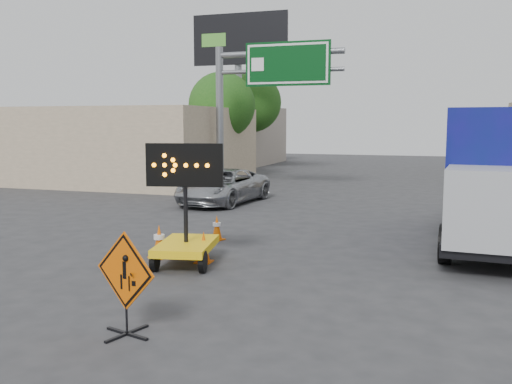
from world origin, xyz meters
The scene contains 14 objects.
ground centered at (0.00, 0.00, 0.00)m, with size 100.00×100.00×0.00m, color #2D2D30.
storefront_left_near centered at (-14.00, 20.00, 2.00)m, with size 14.00×10.00×4.00m, color #C5AD8E.
storefront_left_far centered at (-15.00, 34.00, 2.20)m, with size 12.00×10.00×4.40m, color gray.
highway_gantry centered at (-4.43, 17.96, 5.07)m, with size 6.18×0.38×6.90m.
billboard centered at (-8.35, 25.87, 7.35)m, with size 6.10×0.54×9.85m.
tree_left_near centered at (-8.00, 22.00, 4.16)m, with size 3.71×3.71×6.03m.
tree_left_far centered at (-9.00, 30.00, 4.60)m, with size 4.10×4.10×6.66m.
construction_sign centered at (-0.57, -0.37, 0.85)m, with size 1.18×0.84×1.61m.
arrow_board centered at (-1.60, 3.88, 0.63)m, with size 1.74×2.14×2.78m.
pickup_truck centered at (-4.51, 13.43, 0.68)m, with size 2.27×4.93×1.37m, color #A5A7AC.
box_truck centered at (5.23, 8.35, 1.62)m, with size 2.76×7.65×3.58m.
cone_a centered at (-1.30, 4.19, 0.37)m, with size 0.39×0.39×0.73m.
cone_b centered at (-2.50, 4.28, 0.40)m, with size 0.53×0.53×0.80m.
cone_c centered at (-1.99, 6.65, 0.35)m, with size 0.45×0.45×0.69m.
Camera 1 is at (3.98, -7.71, 3.24)m, focal length 40.00 mm.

